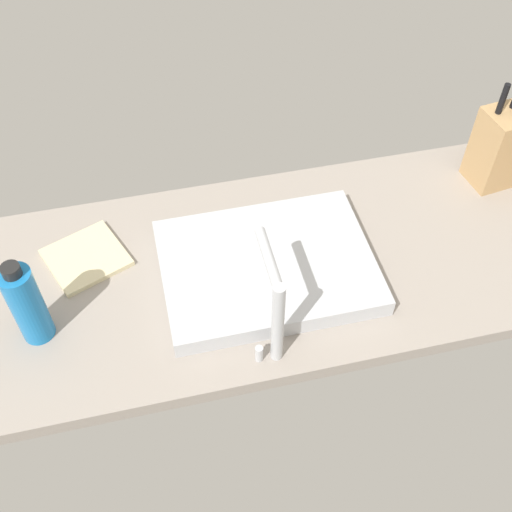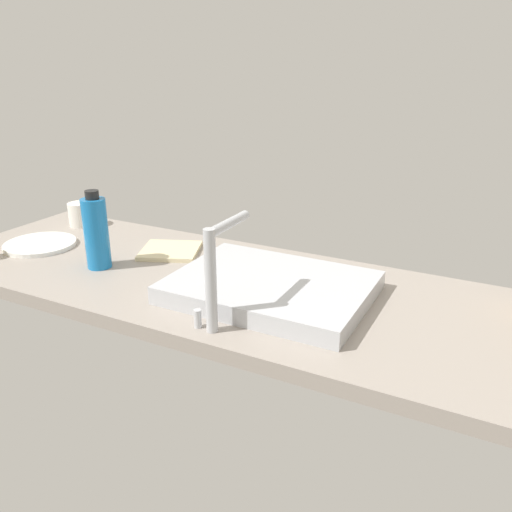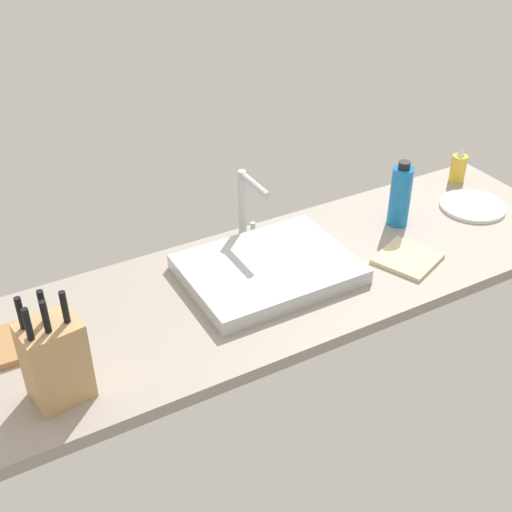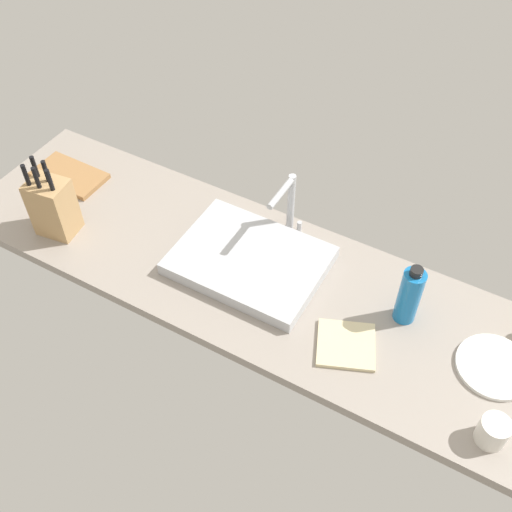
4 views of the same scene
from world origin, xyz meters
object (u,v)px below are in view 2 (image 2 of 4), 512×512
Objects in this scene: sink_basin at (270,287)px; faucet at (215,266)px; dish_towel at (170,251)px; coffee_mug at (80,214)px; water_bottle at (96,232)px; dinner_plate at (40,244)px.

faucet is (3.25, 18.69, 11.41)cm from sink_basin.
coffee_mug reaches higher than dish_towel.
coffee_mug is at bearing -27.05° from faucet.
coffee_mug is at bearing -10.42° from dish_towel.
water_bottle is 2.70× the size of coffee_mug.
sink_basin is at bearing 165.61° from coffee_mug.
water_bottle is 40.89cm from coffee_mug.
sink_basin is 40.27cm from dish_towel.
coffee_mug is (80.10, -20.55, 1.75)cm from sink_basin.
coffee_mug reaches higher than dinner_plate.
faucet is 1.06× the size of dinner_plate.
dish_towel is at bearing -120.52° from water_bottle.
faucet is 86.83cm from coffee_mug.
sink_basin reaches higher than dinner_plate.
coffee_mug is at bearing -38.62° from water_bottle.
coffee_mug reaches higher than sink_basin.
sink_basin is 2.83× the size of dish_towel.
faucet reaches higher than dish_towel.
dinner_plate is 1.29× the size of dish_towel.
water_bottle reaches higher than dish_towel.
sink_basin is at bearing -99.87° from faucet.
water_bottle reaches higher than dinner_plate.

